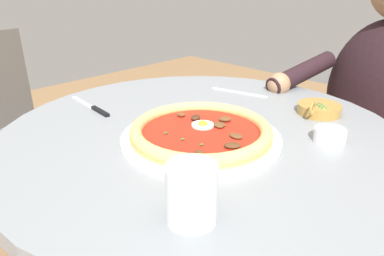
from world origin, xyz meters
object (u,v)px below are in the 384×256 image
diner_person (368,153)px  water_glass (192,197)px  fork_utensil (239,92)px  ramekin_capers (330,135)px  pizza_on_plate (201,132)px  steak_knife (95,108)px  olive_pan (319,109)px  cafe_chair_spare_near (3,123)px  dining_table (200,180)px

diner_person → water_glass: bearing=-178.4°
water_glass → fork_utensil: size_ratio=0.50×
water_glass → ramekin_capers: (0.38, -0.03, -0.02)m
pizza_on_plate → diner_person: diner_person is taller
pizza_on_plate → steak_knife: 0.33m
water_glass → fork_utensil: 0.60m
steak_knife → diner_person: size_ratio=0.18×
ramekin_capers → diner_person: (0.49, 0.05, -0.25)m
olive_pan → diner_person: size_ratio=0.12×
ramekin_capers → diner_person: diner_person is taller
fork_utensil → cafe_chair_spare_near: size_ratio=0.20×
steak_knife → olive_pan: bearing=-48.6°
dining_table → pizza_on_plate: (-0.04, -0.04, 0.15)m
pizza_on_plate → steak_knife: pizza_on_plate is taller
dining_table → fork_utensil: size_ratio=5.26×
fork_utensil → cafe_chair_spare_near: cafe_chair_spare_near is taller
cafe_chair_spare_near → ramekin_capers: bearing=-76.2°
pizza_on_plate → water_glass: (-0.20, -0.17, 0.02)m
steak_knife → olive_pan: size_ratio=1.55×
water_glass → cafe_chair_spare_near: (0.10, 1.15, -0.26)m
dining_table → pizza_on_plate: pizza_on_plate is taller
ramekin_capers → cafe_chair_spare_near: size_ratio=0.08×
olive_pan → diner_person: (0.35, -0.04, -0.24)m
pizza_on_plate → water_glass: size_ratio=3.90×
dining_table → water_glass: 0.37m
fork_utensil → diner_person: (0.36, -0.29, -0.23)m
pizza_on_plate → fork_utensil: pizza_on_plate is taller
steak_knife → ramekin_capers: (0.24, -0.52, 0.01)m
olive_pan → fork_utensil: (-0.00, 0.25, -0.01)m
pizza_on_plate → fork_utensil: (0.31, 0.14, -0.02)m
pizza_on_plate → dining_table: bearing=43.1°
dining_table → ramekin_capers: 0.32m
diner_person → cafe_chair_spare_near: (-0.78, 1.12, 0.01)m
ramekin_capers → olive_pan: 0.16m
dining_table → olive_pan: (0.27, -0.15, 0.15)m
fork_utensil → pizza_on_plate: bearing=-156.2°
olive_pan → dining_table: bearing=151.4°
steak_knife → ramekin_capers: 0.57m
ramekin_capers → diner_person: 0.55m
dining_table → diner_person: (0.63, -0.19, -0.09)m
fork_utensil → diner_person: size_ratio=0.15×
dining_table → cafe_chair_spare_near: cafe_chair_spare_near is taller
dining_table → ramekin_capers: (0.14, -0.24, 0.15)m
dining_table → diner_person: bearing=-16.7°
water_glass → steak_knife: water_glass is taller
water_glass → fork_utensil: water_glass is taller
steak_knife → fork_utensil: steak_knife is taller
water_glass → ramekin_capers: bearing=-4.1°
fork_utensil → olive_pan: bearing=-89.2°
olive_pan → ramekin_capers: bearing=-146.7°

